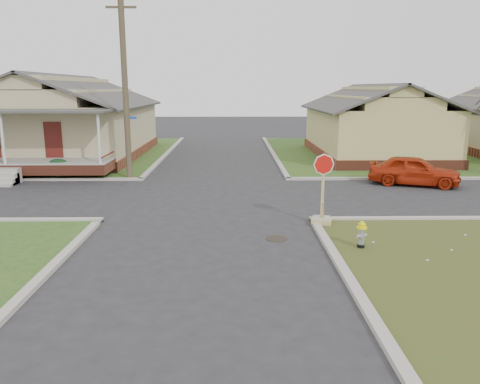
{
  "coord_description": "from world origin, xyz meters",
  "views": [
    {
      "loc": [
        0.92,
        -13.8,
        4.41
      ],
      "look_at": [
        1.13,
        1.0,
        1.1
      ],
      "focal_mm": 35.0,
      "sensor_mm": 36.0,
      "label": 1
    }
  ],
  "objects_px": {
    "red_sedan": "(414,170)",
    "fire_hydrant": "(362,233)",
    "utility_pole": "(125,82)",
    "stop_sign": "(322,208)"
  },
  "relations": [
    {
      "from": "utility_pole",
      "to": "red_sedan",
      "type": "distance_m",
      "value": 14.11
    },
    {
      "from": "utility_pole",
      "to": "stop_sign",
      "type": "distance_m",
      "value": 12.0
    },
    {
      "from": "stop_sign",
      "to": "fire_hydrant",
      "type": "bearing_deg",
      "value": -60.87
    },
    {
      "from": "fire_hydrant",
      "to": "red_sedan",
      "type": "relative_size",
      "value": 0.19
    },
    {
      "from": "red_sedan",
      "to": "fire_hydrant",
      "type": "bearing_deg",
      "value": 171.86
    },
    {
      "from": "fire_hydrant",
      "to": "stop_sign",
      "type": "bearing_deg",
      "value": 80.89
    },
    {
      "from": "utility_pole",
      "to": "fire_hydrant",
      "type": "distance_m",
      "value": 14.13
    },
    {
      "from": "fire_hydrant",
      "to": "red_sedan",
      "type": "distance_m",
      "value": 9.97
    },
    {
      "from": "stop_sign",
      "to": "utility_pole",
      "type": "bearing_deg",
      "value": 149.31
    },
    {
      "from": "fire_hydrant",
      "to": "stop_sign",
      "type": "height_order",
      "value": "stop_sign"
    }
  ]
}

